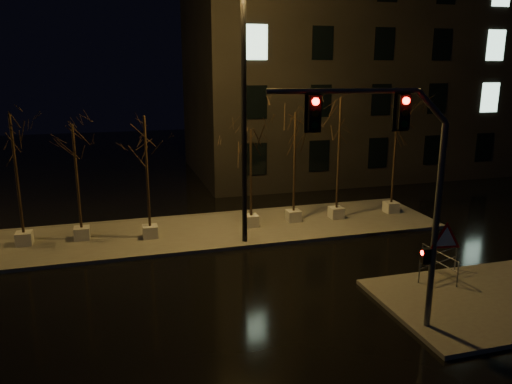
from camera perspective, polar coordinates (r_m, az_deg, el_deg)
name	(u,v)px	position (r m, az deg, el deg)	size (l,w,h in m)	color
ground	(241,285)	(17.93, -1.76, -10.61)	(90.00, 90.00, 0.00)	black
median	(209,231)	(23.36, -5.40, -4.44)	(22.00, 5.00, 0.15)	#4F4C47
sidewalk_corner	(489,300)	(18.38, 25.04, -11.13)	(7.00, 5.00, 0.15)	#4F4C47
building	(365,66)	(38.26, 12.38, 13.88)	(25.00, 12.00, 15.00)	black
tree_0	(13,144)	(22.51, -26.04, 4.96)	(1.80, 1.80, 5.69)	#AAA89F
tree_1	(74,151)	(22.31, -20.03, 4.43)	(1.80, 1.80, 5.16)	#AAA89F
tree_2	(145,144)	(21.65, -12.52, 5.38)	(1.80, 1.80, 5.50)	#AAA89F
tree_3	(251,152)	(22.82, -0.60, 4.64)	(1.80, 1.80, 4.71)	#AAA89F
tree_4	(295,137)	(23.59, 4.47, 6.26)	(1.80, 1.80, 5.44)	#AAA89F
tree_5	(340,125)	(24.31, 9.56, 7.51)	(1.80, 1.80, 6.09)	#AAA89F
tree_6	(396,131)	(25.99, 15.73, 6.70)	(1.80, 1.80, 5.55)	#AAA89F
traffic_signal_mast	(402,177)	(13.95, 16.30, 1.67)	(5.53, 0.99, 6.83)	#56585D
streetlight_main	(244,95)	(20.49, -1.39, 10.98)	(2.66, 1.05, 10.78)	black
guard_rail_a	(438,261)	(19.21, 20.13, -7.36)	(2.01, 0.69, 0.91)	#56585D
guard_rail_b	(439,261)	(19.20, 20.21, -7.39)	(0.18, 1.94, 0.92)	#56585D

